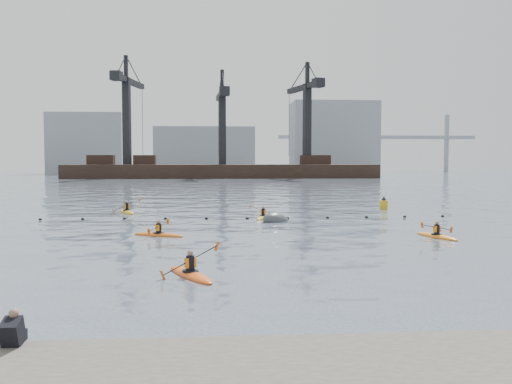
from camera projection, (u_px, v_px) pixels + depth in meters
ground at (254, 295)px, 17.59m from camera, size 400.00×400.00×0.00m
float_line at (227, 218)px, 39.99m from camera, size 33.24×0.73×0.24m
barge_pier at (222, 170)px, 126.97m from camera, size 72.00×19.30×29.50m
skyline at (228, 143)px, 166.79m from camera, size 141.00×28.00×22.00m
kayaker_0 at (190, 273)px, 20.45m from camera, size 2.24×3.45×1.35m
kayaker_2 at (159, 234)px, 31.12m from camera, size 3.21×2.03×1.04m
kayaker_3 at (263, 217)px, 40.49m from camera, size 2.11×3.23×1.14m
kayaker_4 at (437, 236)px, 30.54m from camera, size 2.13×3.31×1.06m
kayaker_5 at (127, 211)px, 44.54m from camera, size 2.29×3.52×1.33m
mooring_buoy at (276, 221)px, 38.48m from camera, size 2.90×2.82×1.68m
nav_buoy at (384, 204)px, 47.93m from camera, size 0.70×0.70×1.28m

